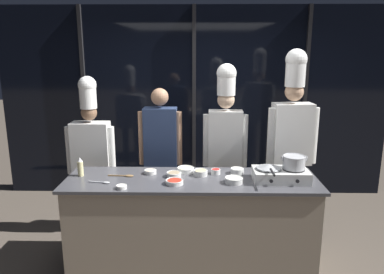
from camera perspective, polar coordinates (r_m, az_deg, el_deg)
The scene contains 22 objects.
ground_plane at distance 4.00m, azimuth -0.07°, elevation -18.76°, with size 24.00×24.00×0.00m, color brown.
window_wall_back at distance 5.39m, azimuth 0.33°, elevation 5.14°, with size 5.52×0.09×2.70m.
demo_counter at distance 3.77m, azimuth -0.07°, elevation -12.88°, with size 2.41×0.71×0.91m.
portable_stove at distance 3.62m, azimuth 13.34°, elevation -5.62°, with size 0.51×0.32×0.12m.
frying_pan at distance 3.57m, azimuth 11.58°, elevation -4.44°, with size 0.23×0.40×0.04m.
stock_pot at distance 3.61m, azimuth 15.27°, elevation -3.68°, with size 0.24×0.21×0.12m.
squeeze_bottle_oil at distance 3.80m, azimuth -16.65°, elevation -4.42°, with size 0.06×0.06×0.19m.
prep_bowl_garlic at distance 3.75m, azimuth 6.90°, elevation -5.10°, with size 0.13×0.13×0.06m.
prep_bowl_chicken at distance 3.75m, azimuth -6.37°, elevation -5.25°, with size 0.12×0.12×0.04m.
prep_bowl_mushrooms at distance 3.64m, azimuth -2.77°, elevation -5.68°, with size 0.14×0.14×0.05m.
prep_bowl_bean_sprouts at distance 3.49m, azimuth 6.39°, elevation -6.50°, with size 0.17×0.17×0.06m.
prep_bowl_bell_pepper at distance 3.72m, azimuth 3.64°, elevation -5.21°, with size 0.09×0.09×0.05m.
prep_bowl_chili_flakes at distance 3.45m, azimuth -2.70°, elevation -6.81°, with size 0.17×0.17×0.04m.
prep_bowl_noodles at distance 3.76m, azimuth -0.98°, elevation -4.98°, with size 0.17×0.17×0.05m.
prep_bowl_onion at distance 3.40m, azimuth -10.68°, elevation -7.45°, with size 0.10×0.10×0.03m.
prep_bowl_ginger at distance 3.67m, azimuth 1.32°, elevation -5.41°, with size 0.14×0.14×0.06m.
serving_spoon_slotted at distance 3.58m, azimuth -13.42°, elevation -6.73°, with size 0.21×0.06×0.02m.
serving_spoon_solid at distance 3.71m, azimuth -10.03°, elevation -5.83°, with size 0.25×0.06×0.02m.
chef_head at distance 4.37m, azimuth -15.11°, elevation -1.53°, with size 0.55×0.22×1.83m.
person_guest at distance 4.27m, azimuth -4.79°, elevation -1.33°, with size 0.49×0.20×1.70m.
chef_sous at distance 4.22m, azimuth 5.09°, elevation 0.37°, with size 0.50×0.22×1.97m.
chef_line at distance 4.31m, azimuth 14.99°, elevation 1.05°, with size 0.57×0.26×2.12m.
Camera 1 is at (0.07, -3.38, 2.14)m, focal length 35.00 mm.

